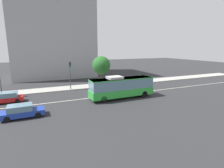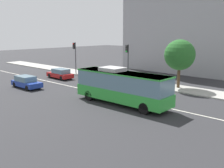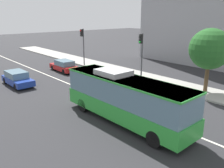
{
  "view_description": "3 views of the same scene",
  "coord_description": "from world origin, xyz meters",
  "px_view_note": "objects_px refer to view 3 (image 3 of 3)",
  "views": [
    {
      "loc": [
        -10.52,
        -25.05,
        7.66
      ],
      "look_at": [
        0.62,
        0.33,
        1.84
      ],
      "focal_mm": 28.02,
      "sensor_mm": 36.0,
      "label": 1
    },
    {
      "loc": [
        17.13,
        -20.26,
        6.82
      ],
      "look_at": [
        -0.87,
        -0.94,
        1.55
      ],
      "focal_mm": 42.0,
      "sensor_mm": 36.0,
      "label": 2
    },
    {
      "loc": [
        11.99,
        -12.36,
        7.12
      ],
      "look_at": [
        -1.36,
        -0.77,
        1.9
      ],
      "focal_mm": 38.07,
      "sensor_mm": 36.0,
      "label": 3
    }
  ],
  "objects_px": {
    "transit_bus": "(125,97)",
    "traffic_light_near_corner": "(141,49)",
    "sedan_red": "(64,66)",
    "traffic_light_mid_block": "(83,41)",
    "street_tree_kerbside_left": "(210,49)",
    "sedan_blue": "(17,78)"
  },
  "relations": [
    {
      "from": "transit_bus",
      "to": "traffic_light_mid_block",
      "type": "height_order",
      "value": "traffic_light_mid_block"
    },
    {
      "from": "transit_bus",
      "to": "sedan_red",
      "type": "height_order",
      "value": "transit_bus"
    },
    {
      "from": "transit_bus",
      "to": "traffic_light_near_corner",
      "type": "relative_size",
      "value": 1.93
    },
    {
      "from": "traffic_light_near_corner",
      "to": "traffic_light_mid_block",
      "type": "xyz_separation_m",
      "value": [
        -10.85,
        -0.07,
        0.0
      ]
    },
    {
      "from": "sedan_red",
      "to": "traffic_light_near_corner",
      "type": "distance_m",
      "value": 10.83
    },
    {
      "from": "traffic_light_near_corner",
      "to": "street_tree_kerbside_left",
      "type": "xyz_separation_m",
      "value": [
        6.62,
        1.77,
        0.54
      ]
    },
    {
      "from": "traffic_light_near_corner",
      "to": "sedan_blue",
      "type": "bearing_deg",
      "value": -38.59
    },
    {
      "from": "transit_bus",
      "to": "traffic_light_near_corner",
      "type": "bearing_deg",
      "value": 125.95
    },
    {
      "from": "transit_bus",
      "to": "traffic_light_mid_block",
      "type": "distance_m",
      "value": 18.99
    },
    {
      "from": "transit_bus",
      "to": "sedan_blue",
      "type": "relative_size",
      "value": 2.21
    },
    {
      "from": "traffic_light_mid_block",
      "to": "street_tree_kerbside_left",
      "type": "height_order",
      "value": "street_tree_kerbside_left"
    },
    {
      "from": "sedan_red",
      "to": "traffic_light_mid_block",
      "type": "bearing_deg",
      "value": -72.18
    },
    {
      "from": "traffic_light_mid_block",
      "to": "traffic_light_near_corner",
      "type": "bearing_deg",
      "value": 88.39
    },
    {
      "from": "sedan_blue",
      "to": "street_tree_kerbside_left",
      "type": "bearing_deg",
      "value": 40.55
    },
    {
      "from": "sedan_red",
      "to": "sedan_blue",
      "type": "distance_m",
      "value": 7.19
    },
    {
      "from": "sedan_red",
      "to": "traffic_light_mid_block",
      "type": "relative_size",
      "value": 0.87
    },
    {
      "from": "sedan_blue",
      "to": "traffic_light_near_corner",
      "type": "xyz_separation_m",
      "value": [
        7.39,
        10.64,
        2.84
      ]
    },
    {
      "from": "street_tree_kerbside_left",
      "to": "traffic_light_mid_block",
      "type": "bearing_deg",
      "value": -173.98
    },
    {
      "from": "transit_bus",
      "to": "street_tree_kerbside_left",
      "type": "distance_m",
      "value": 10.33
    },
    {
      "from": "traffic_light_mid_block",
      "to": "sedan_blue",
      "type": "bearing_deg",
      "value": 16.17
    },
    {
      "from": "transit_bus",
      "to": "sedan_red",
      "type": "bearing_deg",
      "value": 163.6
    },
    {
      "from": "street_tree_kerbside_left",
      "to": "sedan_red",
      "type": "bearing_deg",
      "value": -161.05
    }
  ]
}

